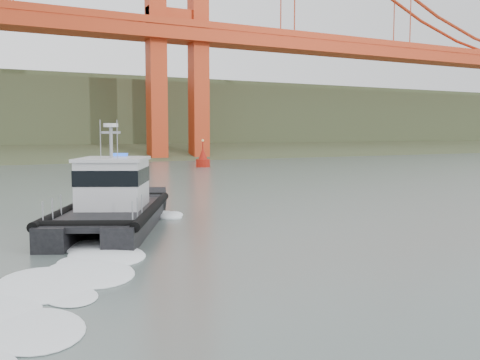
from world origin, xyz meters
name	(u,v)px	position (x,y,z in m)	size (l,w,h in m)	color
ground	(348,263)	(0.00, 0.00, 0.00)	(400.00, 400.00, 0.00)	#53635C
headlands	(19,124)	(0.00, 125.50, 7.05)	(500.00, 105.36, 27.12)	#334024
patrol_boat	(112,202)	(-6.02, 11.42, 1.39)	(8.77, 12.12, 5.56)	black
nav_buoy	(203,159)	(17.59, 53.99, 1.09)	(1.99, 1.99, 4.16)	#A5160B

